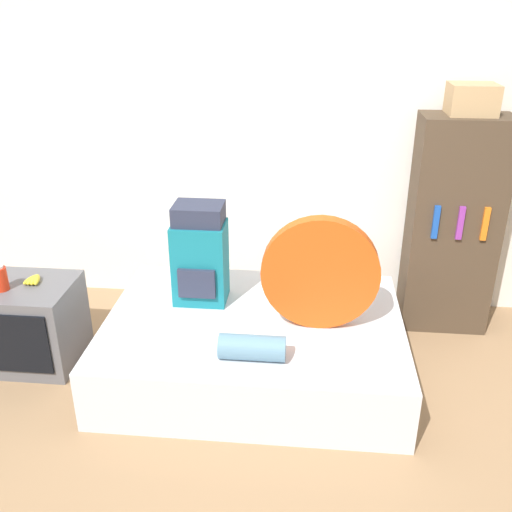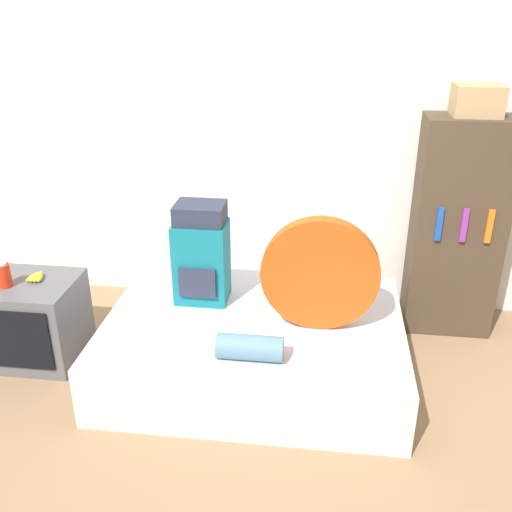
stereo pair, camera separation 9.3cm
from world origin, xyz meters
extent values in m
plane|color=#997551|center=(0.00, 0.00, 0.00)|extent=(16.00, 16.00, 0.00)
cube|color=white|center=(0.00, 1.79, 1.30)|extent=(8.00, 0.05, 2.60)
cube|color=silver|center=(-0.02, 0.71, 0.20)|extent=(1.93, 1.42, 0.41)
cube|color=#14707F|center=(-0.41, 0.94, 0.69)|extent=(0.35, 0.27, 0.56)
cube|color=#282D42|center=(-0.41, 0.95, 1.03)|extent=(0.33, 0.25, 0.13)
cube|color=#282D42|center=(-0.41, 0.79, 0.60)|extent=(0.25, 0.03, 0.20)
cylinder|color=#D14C14|center=(0.39, 0.68, 0.77)|extent=(0.73, 0.10, 0.73)
cylinder|color=#5B849E|center=(0.01, 0.26, 0.48)|extent=(0.39, 0.15, 0.15)
cube|color=#5B5B60|center=(-1.53, 0.69, 0.29)|extent=(0.58, 0.53, 0.58)
cube|color=black|center=(-1.53, 0.41, 0.31)|extent=(0.46, 0.02, 0.42)
cylinder|color=red|center=(-1.66, 0.62, 0.66)|extent=(0.09, 0.09, 0.16)
ellipsoid|color=yellow|center=(-1.52, 0.74, 0.60)|extent=(0.08, 0.15, 0.04)
ellipsoid|color=yellow|center=(-1.51, 0.74, 0.60)|extent=(0.05, 0.15, 0.04)
ellipsoid|color=yellow|center=(-1.50, 0.74, 0.60)|extent=(0.05, 0.15, 0.04)
ellipsoid|color=yellow|center=(-1.48, 0.74, 0.60)|extent=(0.08, 0.15, 0.04)
cube|color=#473828|center=(1.35, 1.49, 0.80)|extent=(0.62, 0.36, 1.60)
cube|color=#194CB2|center=(1.18, 1.30, 0.90)|extent=(0.04, 0.02, 0.24)
cube|color=purple|center=(1.35, 1.30, 0.90)|extent=(0.04, 0.02, 0.24)
cube|color=orange|center=(1.52, 1.30, 0.90)|extent=(0.04, 0.02, 0.24)
cube|color=tan|center=(1.36, 1.52, 1.70)|extent=(0.31, 0.27, 0.20)
camera|label=1|loc=(0.30, -2.49, 2.33)|focal=40.00mm
camera|label=2|loc=(0.40, -2.48, 2.33)|focal=40.00mm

